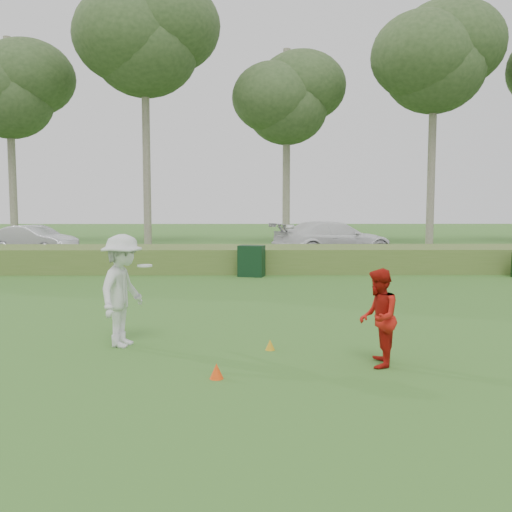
{
  "coord_description": "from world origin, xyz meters",
  "views": [
    {
      "loc": [
        -0.13,
        -9.58,
        2.57
      ],
      "look_at": [
        0.0,
        4.0,
        1.3
      ],
      "focal_mm": 40.0,
      "sensor_mm": 36.0,
      "label": 1
    }
  ],
  "objects_px": {
    "player_red": "(378,318)",
    "cone_yellow": "(270,345)",
    "car_mid": "(34,240)",
    "car_right": "(334,239)",
    "player_white": "(123,291)",
    "cone_orange": "(217,371)",
    "utility_cabinet": "(251,261)"
  },
  "relations": [
    {
      "from": "player_red",
      "to": "cone_yellow",
      "type": "distance_m",
      "value": 2.06
    },
    {
      "from": "car_mid",
      "to": "car_right",
      "type": "relative_size",
      "value": 0.76
    },
    {
      "from": "cone_yellow",
      "to": "car_mid",
      "type": "distance_m",
      "value": 20.62
    },
    {
      "from": "player_white",
      "to": "cone_yellow",
      "type": "height_order",
      "value": "player_white"
    },
    {
      "from": "car_right",
      "to": "player_red",
      "type": "bearing_deg",
      "value": 153.34
    },
    {
      "from": "player_white",
      "to": "car_mid",
      "type": "bearing_deg",
      "value": 38.94
    },
    {
      "from": "player_white",
      "to": "cone_orange",
      "type": "xyz_separation_m",
      "value": [
        1.79,
        -1.94,
        -0.89
      ]
    },
    {
      "from": "cone_orange",
      "to": "cone_yellow",
      "type": "xyz_separation_m",
      "value": [
        0.84,
        1.63,
        -0.02
      ]
    },
    {
      "from": "player_red",
      "to": "cone_yellow",
      "type": "height_order",
      "value": "player_red"
    },
    {
      "from": "player_red",
      "to": "car_mid",
      "type": "height_order",
      "value": "player_red"
    },
    {
      "from": "player_red",
      "to": "car_right",
      "type": "relative_size",
      "value": 0.27
    },
    {
      "from": "utility_cabinet",
      "to": "car_right",
      "type": "height_order",
      "value": "car_right"
    },
    {
      "from": "player_red",
      "to": "car_right",
      "type": "height_order",
      "value": "car_right"
    },
    {
      "from": "utility_cabinet",
      "to": "car_mid",
      "type": "relative_size",
      "value": 0.25
    },
    {
      "from": "utility_cabinet",
      "to": "car_right",
      "type": "bearing_deg",
      "value": 74.71
    },
    {
      "from": "car_mid",
      "to": "player_red",
      "type": "bearing_deg",
      "value": -124.36
    },
    {
      "from": "player_red",
      "to": "cone_orange",
      "type": "xyz_separation_m",
      "value": [
        -2.51,
        -0.63,
        -0.66
      ]
    },
    {
      "from": "cone_yellow",
      "to": "utility_cabinet",
      "type": "height_order",
      "value": "utility_cabinet"
    },
    {
      "from": "cone_orange",
      "to": "car_right",
      "type": "xyz_separation_m",
      "value": [
        4.33,
        18.03,
        0.78
      ]
    },
    {
      "from": "cone_yellow",
      "to": "utility_cabinet",
      "type": "distance_m",
      "value": 10.01
    },
    {
      "from": "utility_cabinet",
      "to": "car_mid",
      "type": "height_order",
      "value": "car_mid"
    },
    {
      "from": "player_white",
      "to": "car_right",
      "type": "xyz_separation_m",
      "value": [
        6.12,
        16.08,
        -0.12
      ]
    },
    {
      "from": "player_white",
      "to": "car_right",
      "type": "relative_size",
      "value": 0.35
    },
    {
      "from": "player_red",
      "to": "cone_orange",
      "type": "distance_m",
      "value": 2.67
    },
    {
      "from": "player_red",
      "to": "car_mid",
      "type": "relative_size",
      "value": 0.36
    },
    {
      "from": "car_right",
      "to": "cone_yellow",
      "type": "bearing_deg",
      "value": 147.31
    },
    {
      "from": "cone_yellow",
      "to": "car_mid",
      "type": "relative_size",
      "value": 0.04
    },
    {
      "from": "cone_yellow",
      "to": "player_white",
      "type": "bearing_deg",
      "value": 173.1
    },
    {
      "from": "player_red",
      "to": "utility_cabinet",
      "type": "distance_m",
      "value": 11.17
    },
    {
      "from": "player_white",
      "to": "cone_yellow",
      "type": "relative_size",
      "value": 10.77
    },
    {
      "from": "cone_yellow",
      "to": "utility_cabinet",
      "type": "xyz_separation_m",
      "value": [
        -0.31,
        9.99,
        0.45
      ]
    },
    {
      "from": "car_mid",
      "to": "utility_cabinet",
      "type": "bearing_deg",
      "value": -104.16
    }
  ]
}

